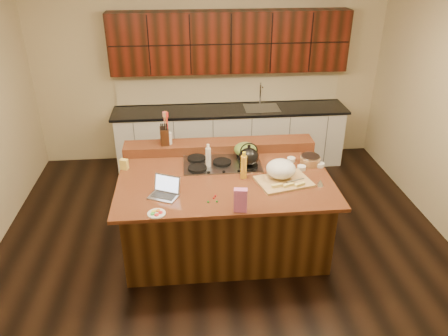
{
  "coord_description": "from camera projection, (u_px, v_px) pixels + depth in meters",
  "views": [
    {
      "loc": [
        -0.41,
        -4.34,
        3.29
      ],
      "look_at": [
        0.0,
        0.05,
        1.0
      ],
      "focal_mm": 35.0,
      "sensor_mm": 36.0,
      "label": 1
    }
  ],
  "objects": [
    {
      "name": "ramekin_a",
      "position": [
        302.0,
        168.0,
        5.1
      ],
      "size": [
        0.11,
        0.11,
        0.04
      ],
      "primitive_type": "cylinder",
      "rotation": [
        0.0,
        0.0,
        -0.07
      ],
      "color": "white",
      "rests_on": "island"
    },
    {
      "name": "vinegar_bottle",
      "position": [
        208.0,
        158.0,
        5.09
      ],
      "size": [
        0.07,
        0.07,
        0.25
      ],
      "primitive_type": "cylinder",
      "rotation": [
        0.0,
        0.0,
        0.03
      ],
      "color": "silver",
      "rests_on": "island"
    },
    {
      "name": "gumdrop_4",
      "position": [
        244.0,
        201.0,
        4.47
      ],
      "size": [
        0.02,
        0.02,
        0.02
      ],
      "primitive_type": "ellipsoid",
      "color": "red",
      "rests_on": "island"
    },
    {
      "name": "pink_bag",
      "position": [
        241.0,
        200.0,
        4.27
      ],
      "size": [
        0.14,
        0.09,
        0.24
      ],
      "primitive_type": "cube",
      "rotation": [
        0.0,
        0.0,
        -0.16
      ],
      "color": "#CE61A3",
      "rests_on": "island"
    },
    {
      "name": "room",
      "position": [
        224.0,
        142.0,
        4.76
      ],
      "size": [
        5.52,
        5.02,
        2.72
      ],
      "color": "black",
      "rests_on": "ground"
    },
    {
      "name": "package_box",
      "position": [
        124.0,
        164.0,
        5.09
      ],
      "size": [
        0.1,
        0.09,
        0.12
      ],
      "primitive_type": "cube",
      "rotation": [
        0.0,
        0.0,
        -0.36
      ],
      "color": "#F0D354",
      "rests_on": "island"
    },
    {
      "name": "strainer_bowl",
      "position": [
        310.0,
        161.0,
        5.21
      ],
      "size": [
        0.3,
        0.3,
        0.09
      ],
      "primitive_type": "cylinder",
      "rotation": [
        0.0,
        0.0,
        0.31
      ],
      "color": "#996B3F",
      "rests_on": "island"
    },
    {
      "name": "green_bowl",
      "position": [
        246.0,
        149.0,
        5.31
      ],
      "size": [
        0.38,
        0.38,
        0.16
      ],
      "primitive_type": "ellipsoid",
      "rotation": [
        0.0,
        0.0,
        -0.41
      ],
      "color": "#556F2C",
      "rests_on": "cooktop"
    },
    {
      "name": "island",
      "position": [
        224.0,
        210.0,
        5.17
      ],
      "size": [
        2.4,
        1.6,
        0.92
      ],
      "color": "black",
      "rests_on": "ground"
    },
    {
      "name": "gumdrop_5",
      "position": [
        208.0,
        202.0,
        4.45
      ],
      "size": [
        0.02,
        0.02,
        0.02
      ],
      "primitive_type": "ellipsoid",
      "color": "#198C26",
      "rests_on": "island"
    },
    {
      "name": "oil_bottle",
      "position": [
        244.0,
        167.0,
        4.86
      ],
      "size": [
        0.09,
        0.09,
        0.27
      ],
      "primitive_type": "cylinder",
      "rotation": [
        0.0,
        0.0,
        -0.42
      ],
      "color": "gold",
      "rests_on": "island"
    },
    {
      "name": "kettle",
      "position": [
        249.0,
        157.0,
        5.06
      ],
      "size": [
        0.28,
        0.28,
        0.21
      ],
      "primitive_type": "ellipsoid",
      "rotation": [
        0.0,
        0.0,
        0.22
      ],
      "color": "black",
      "rests_on": "cooktop"
    },
    {
      "name": "knife_block",
      "position": [
        165.0,
        136.0,
        5.42
      ],
      "size": [
        0.12,
        0.18,
        0.21
      ],
      "primitive_type": "cube",
      "rotation": [
        0.0,
        0.0,
        0.1
      ],
      "color": "black",
      "rests_on": "back_ledge"
    },
    {
      "name": "laptop",
      "position": [
        165.0,
        191.0,
        4.57
      ],
      "size": [
        0.36,
        0.33,
        0.2
      ],
      "rotation": [
        0.0,
        0.0,
        -0.45
      ],
      "color": "#B7B7BC",
      "rests_on": "island"
    },
    {
      "name": "cooktop",
      "position": [
        222.0,
        163.0,
        5.22
      ],
      "size": [
        0.92,
        0.52,
        0.05
      ],
      "color": "gray",
      "rests_on": "island"
    },
    {
      "name": "back_ledge",
      "position": [
        219.0,
        146.0,
        5.55
      ],
      "size": [
        2.4,
        0.3,
        0.12
      ],
      "primitive_type": "cube",
      "color": "black",
      "rests_on": "island"
    },
    {
      "name": "gumdrop_6",
      "position": [
        243.0,
        199.0,
        4.5
      ],
      "size": [
        0.02,
        0.02,
        0.02
      ],
      "primitive_type": "ellipsoid",
      "color": "red",
      "rests_on": "island"
    },
    {
      "name": "gumdrop_2",
      "position": [
        214.0,
        198.0,
        4.52
      ],
      "size": [
        0.02,
        0.02,
        0.02
      ],
      "primitive_type": "ellipsoid",
      "color": "red",
      "rests_on": "island"
    },
    {
      "name": "gumdrop_1",
      "position": [
        217.0,
        201.0,
        4.46
      ],
      "size": [
        0.02,
        0.02,
        0.02
      ],
      "primitive_type": "ellipsoid",
      "color": "#198C26",
      "rests_on": "island"
    },
    {
      "name": "gumdrop_0",
      "position": [
        246.0,
        199.0,
        4.51
      ],
      "size": [
        0.02,
        0.02,
        0.02
      ],
      "primitive_type": "ellipsoid",
      "color": "red",
      "rests_on": "island"
    },
    {
      "name": "gumdrop_8",
      "position": [
        215.0,
        196.0,
        4.56
      ],
      "size": [
        0.02,
        0.02,
        0.02
      ],
      "primitive_type": "ellipsoid",
      "color": "red",
      "rests_on": "island"
    },
    {
      "name": "gumdrop_3",
      "position": [
        239.0,
        200.0,
        4.48
      ],
      "size": [
        0.02,
        0.02,
        0.02
      ],
      "primitive_type": "ellipsoid",
      "color": "#198C26",
      "rests_on": "island"
    },
    {
      "name": "ramekin_b",
      "position": [
        320.0,
        165.0,
        5.16
      ],
      "size": [
        0.13,
        0.13,
        0.04
      ],
      "primitive_type": "cylinder",
      "rotation": [
        0.0,
        0.0,
        0.42
      ],
      "color": "white",
      "rests_on": "island"
    },
    {
      "name": "utensil_crock",
      "position": [
        167.0,
        138.0,
        5.43
      ],
      "size": [
        0.15,
        0.15,
        0.14
      ],
      "primitive_type": "cylinder",
      "rotation": [
        0.0,
        0.0,
        -0.25
      ],
      "color": "white",
      "rests_on": "back_ledge"
    },
    {
      "name": "ramekin_c",
      "position": [
        291.0,
        159.0,
        5.29
      ],
      "size": [
        0.13,
        0.13,
        0.04
      ],
      "primitive_type": "cylinder",
      "rotation": [
        0.0,
        0.0,
        0.35
      ],
      "color": "white",
      "rests_on": "island"
    },
    {
      "name": "kitchen_timer",
      "position": [
        320.0,
        183.0,
        4.75
      ],
      "size": [
        0.08,
        0.08,
        0.07
      ],
      "primitive_type": "cone",
      "rotation": [
        0.0,
        0.0,
        -0.04
      ],
      "color": "silver",
      "rests_on": "island"
    },
    {
      "name": "candy_plate",
      "position": [
        157.0,
        214.0,
        4.27
      ],
      "size": [
        0.19,
        0.19,
        0.01
      ],
      "primitive_type": "cylinder",
      "rotation": [
        0.0,
        0.0,
        -0.04
      ],
      "color": "white",
      "rests_on": "island"
    },
    {
      "name": "gumdrop_7",
      "position": [
        235.0,
        195.0,
        4.58
      ],
      "size": [
        0.02,
        0.02,
        0.02
      ],
      "primitive_type": "ellipsoid",
      "color": "#198C26",
      "rests_on": "island"
    },
    {
      "name": "back_counter",
      "position": [
        230.0,
        105.0,
        6.92
      ],
      "size": [
        3.7,
        0.66,
        2.4
      ],
      "color": "silver",
      "rests_on": "ground"
    },
    {
      "name": "wooden_tray",
      "position": [
        282.0,
        172.0,
        4.84
      ],
      "size": [
        0.65,
        0.54,
        0.23
      ],
      "rotation": [
        0.0,
        0.0,
        0.25
      ],
      "color": "tan",
      "rests_on": "island"
    }
  ]
}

